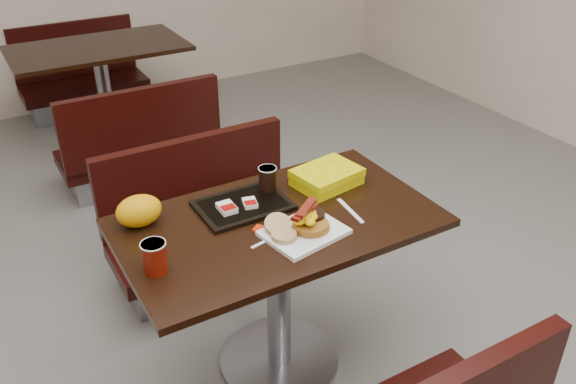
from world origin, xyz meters
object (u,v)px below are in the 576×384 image
bench_far_n (82,71)px  pancake_stack (311,225)px  bench_near_n (210,219)px  coffee_cup_near (155,257)px  fork (261,243)px  tray (243,205)px  hashbrown_sleeve_left (227,208)px  table_far (105,96)px  platter (304,232)px  knife (350,211)px  hashbrown_sleeve_right (250,203)px  bench_far_s (135,133)px  table_near (279,296)px  coffee_cup_far (268,179)px  clamshell (327,177)px  paper_bag (139,211)px

bench_far_n → pancake_stack: (0.06, -3.44, 0.42)m
bench_near_n → coffee_cup_near: bearing=-123.2°
fork → tray: 0.26m
fork → hashbrown_sleeve_left: size_ratio=1.42×
table_far → platter: bearing=-89.3°
knife → hashbrown_sleeve_right: hashbrown_sleeve_right is taller
table_far → bench_far_s: (0.00, -0.70, -0.02)m
bench_near_n → coffee_cup_near: coffee_cup_near is taller
platter → hashbrown_sleeve_left: 0.33m
bench_near_n → hashbrown_sleeve_right: (-0.06, -0.58, 0.42)m
bench_near_n → hashbrown_sleeve_right: bearing=-95.7°
table_near → hashbrown_sleeve_left: bearing=139.1°
pancake_stack → coffee_cup_near: 0.57m
tray → hashbrown_sleeve_right: bearing=-51.4°
platter → coffee_cup_far: bearing=75.0°
table_near → hashbrown_sleeve_left: (-0.15, 0.13, 0.40)m
pancake_stack → hashbrown_sleeve_left: 0.34m
platter → hashbrown_sleeve_right: hashbrown_sleeve_right is taller
table_far → clamshell: clamshell is taller
bench_near_n → fork: bearing=-99.4°
coffee_cup_near → hashbrown_sleeve_right: coffee_cup_near is taller
bench_far_s → clamshell: size_ratio=3.84×
hashbrown_sleeve_left → coffee_cup_far: size_ratio=0.85×
fork → coffee_cup_far: coffee_cup_far is taller
platter → paper_bag: 0.62m
paper_bag → platter: bearing=-36.3°
coffee_cup_near → bench_far_n: bearing=81.4°
bench_near_n → tray: 0.69m
paper_bag → bench_near_n: bearing=45.6°
platter → bench_far_n: bearing=80.8°
table_far → coffee_cup_far: size_ratio=12.39×
bench_near_n → table_far: 1.90m
pancake_stack → knife: (0.21, 0.05, -0.03)m
pancake_stack → hashbrown_sleeve_left: pancake_stack is taller
paper_bag → coffee_cup_near: bearing=-98.5°
bench_far_s → clamshell: clamshell is taller
coffee_cup_near → hashbrown_sleeve_left: (0.36, 0.21, -0.03)m
hashbrown_sleeve_right → paper_bag: bearing=179.7°
bench_far_n → knife: (0.27, -3.39, 0.39)m
tray → table_far: bearing=88.2°
table_far → clamshell: 2.52m
bench_far_s → hashbrown_sleeve_right: 1.83m
hashbrown_sleeve_left → hashbrown_sleeve_right: size_ratio=1.19×
table_far → knife: (0.27, -2.69, 0.38)m
tray → paper_bag: size_ratio=2.05×
pancake_stack → knife: size_ratio=0.73×
clamshell → knife: bearing=-108.5°
hashbrown_sleeve_left → paper_bag: (-0.31, 0.10, 0.03)m
bench_near_n → table_far: table_far is taller
coffee_cup_near → knife: coffee_cup_near is taller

